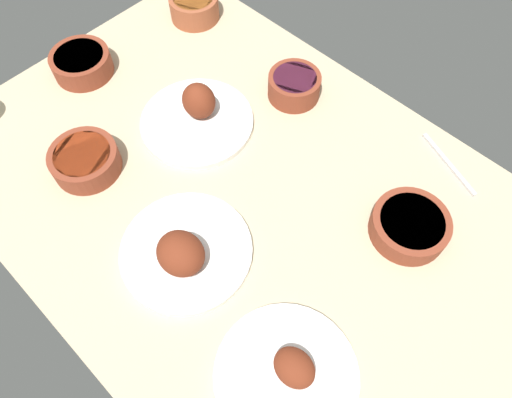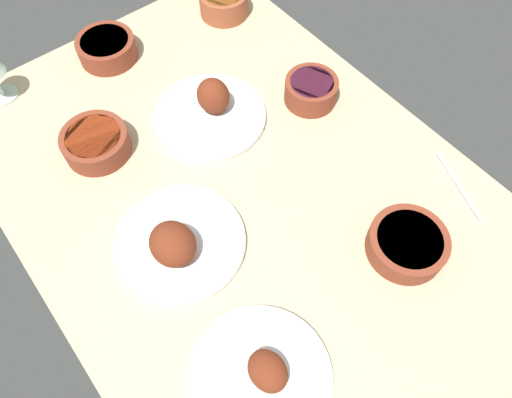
{
  "view_description": "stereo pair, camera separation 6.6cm",
  "coord_description": "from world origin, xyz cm",
  "px_view_note": "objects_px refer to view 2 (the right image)",
  "views": [
    {
      "loc": [
        35.2,
        -36.64,
        92.07
      ],
      "look_at": [
        0.0,
        0.0,
        6.0
      ],
      "focal_mm": 33.39,
      "sensor_mm": 36.0,
      "label": 1
    },
    {
      "loc": [
        39.67,
        -31.75,
        92.07
      ],
      "look_at": [
        0.0,
        0.0,
        6.0
      ],
      "focal_mm": 33.39,
      "sensor_mm": 36.0,
      "label": 2
    }
  ],
  "objects_px": {
    "bowl_pasta": "(107,48)",
    "bowl_onions": "(311,90)",
    "plate_near_viewer": "(178,243)",
    "bowl_cream": "(407,243)",
    "plate_center_main": "(211,110)",
    "bowl_soup": "(224,2)",
    "plate_far_side": "(261,376)",
    "bowl_sauce": "(96,142)",
    "spoon_loose": "(458,186)"
  },
  "relations": [
    {
      "from": "plate_center_main",
      "to": "bowl_soup",
      "type": "xyz_separation_m",
      "value": [
        -0.28,
        0.25,
        0.01
      ]
    },
    {
      "from": "plate_near_viewer",
      "to": "bowl_onions",
      "type": "distance_m",
      "value": 0.49
    },
    {
      "from": "bowl_onions",
      "to": "plate_far_side",
      "type": "bearing_deg",
      "value": -49.36
    },
    {
      "from": "bowl_sauce",
      "to": "spoon_loose",
      "type": "height_order",
      "value": "bowl_sauce"
    },
    {
      "from": "bowl_cream",
      "to": "bowl_soup",
      "type": "xyz_separation_m",
      "value": [
        -0.81,
        0.15,
        0.01
      ]
    },
    {
      "from": "spoon_loose",
      "to": "plate_far_side",
      "type": "bearing_deg",
      "value": -65.6
    },
    {
      "from": "bowl_soup",
      "to": "spoon_loose",
      "type": "height_order",
      "value": "bowl_soup"
    },
    {
      "from": "plate_near_viewer",
      "to": "bowl_cream",
      "type": "xyz_separation_m",
      "value": [
        0.29,
        0.35,
        0.0
      ]
    },
    {
      "from": "bowl_sauce",
      "to": "bowl_onions",
      "type": "bearing_deg",
      "value": 68.91
    },
    {
      "from": "plate_center_main",
      "to": "bowl_onions",
      "type": "height_order",
      "value": "plate_center_main"
    },
    {
      "from": "plate_far_side",
      "to": "bowl_soup",
      "type": "bearing_deg",
      "value": 147.06
    },
    {
      "from": "plate_near_viewer",
      "to": "bowl_cream",
      "type": "height_order",
      "value": "plate_near_viewer"
    },
    {
      "from": "plate_center_main",
      "to": "bowl_onions",
      "type": "bearing_deg",
      "value": 64.54
    },
    {
      "from": "plate_near_viewer",
      "to": "bowl_onions",
      "type": "height_order",
      "value": "plate_near_viewer"
    },
    {
      "from": "plate_center_main",
      "to": "spoon_loose",
      "type": "bearing_deg",
      "value": 31.52
    },
    {
      "from": "plate_center_main",
      "to": "bowl_cream",
      "type": "xyz_separation_m",
      "value": [
        0.52,
        0.1,
        0.0
      ]
    },
    {
      "from": "plate_far_side",
      "to": "bowl_cream",
      "type": "height_order",
      "value": "plate_far_side"
    },
    {
      "from": "plate_far_side",
      "to": "bowl_soup",
      "type": "height_order",
      "value": "plate_far_side"
    },
    {
      "from": "spoon_loose",
      "to": "bowl_pasta",
      "type": "bearing_deg",
      "value": -134.14
    },
    {
      "from": "plate_center_main",
      "to": "bowl_cream",
      "type": "height_order",
      "value": "plate_center_main"
    },
    {
      "from": "spoon_loose",
      "to": "bowl_soup",
      "type": "bearing_deg",
      "value": -155.52
    },
    {
      "from": "plate_far_side",
      "to": "bowl_pasta",
      "type": "bearing_deg",
      "value": 167.47
    },
    {
      "from": "bowl_sauce",
      "to": "bowl_pasta",
      "type": "bearing_deg",
      "value": 145.78
    },
    {
      "from": "plate_far_side",
      "to": "spoon_loose",
      "type": "relative_size",
      "value": 1.39
    },
    {
      "from": "bowl_sauce",
      "to": "plate_far_side",
      "type": "bearing_deg",
      "value": -2.07
    },
    {
      "from": "bowl_sauce",
      "to": "bowl_soup",
      "type": "bearing_deg",
      "value": 111.73
    },
    {
      "from": "plate_center_main",
      "to": "plate_far_side",
      "type": "xyz_separation_m",
      "value": [
        0.54,
        -0.28,
        -0.01
      ]
    },
    {
      "from": "bowl_sauce",
      "to": "bowl_onions",
      "type": "xyz_separation_m",
      "value": [
        0.19,
        0.48,
        0.0
      ]
    },
    {
      "from": "bowl_cream",
      "to": "bowl_onions",
      "type": "xyz_separation_m",
      "value": [
        -0.42,
        0.12,
        0.01
      ]
    },
    {
      "from": "plate_far_side",
      "to": "bowl_soup",
      "type": "relative_size",
      "value": 1.92
    },
    {
      "from": "plate_far_side",
      "to": "spoon_loose",
      "type": "bearing_deg",
      "value": 93.97
    },
    {
      "from": "bowl_cream",
      "to": "plate_near_viewer",
      "type": "bearing_deg",
      "value": -129.01
    },
    {
      "from": "bowl_soup",
      "to": "spoon_loose",
      "type": "xyz_separation_m",
      "value": [
        0.78,
        0.06,
        -0.03
      ]
    },
    {
      "from": "spoon_loose",
      "to": "bowl_sauce",
      "type": "bearing_deg",
      "value": -115.19
    },
    {
      "from": "plate_far_side",
      "to": "bowl_sauce",
      "type": "distance_m",
      "value": 0.62
    },
    {
      "from": "plate_near_viewer",
      "to": "bowl_sauce",
      "type": "height_order",
      "value": "plate_near_viewer"
    },
    {
      "from": "plate_center_main",
      "to": "bowl_cream",
      "type": "distance_m",
      "value": 0.53
    },
    {
      "from": "bowl_pasta",
      "to": "bowl_onions",
      "type": "height_order",
      "value": "bowl_onions"
    },
    {
      "from": "plate_far_side",
      "to": "bowl_soup",
      "type": "distance_m",
      "value": 0.98
    },
    {
      "from": "plate_center_main",
      "to": "bowl_soup",
      "type": "relative_size",
      "value": 1.99
    },
    {
      "from": "plate_far_side",
      "to": "bowl_soup",
      "type": "xyz_separation_m",
      "value": [
        -0.82,
        0.53,
        0.02
      ]
    },
    {
      "from": "bowl_pasta",
      "to": "bowl_sauce",
      "type": "bearing_deg",
      "value": -34.22
    },
    {
      "from": "bowl_cream",
      "to": "bowl_pasta",
      "type": "distance_m",
      "value": 0.88
    },
    {
      "from": "bowl_soup",
      "to": "bowl_sauce",
      "type": "xyz_separation_m",
      "value": [
        0.2,
        -0.51,
        -0.0
      ]
    },
    {
      "from": "plate_center_main",
      "to": "bowl_sauce",
      "type": "bearing_deg",
      "value": -107.15
    },
    {
      "from": "bowl_cream",
      "to": "bowl_onions",
      "type": "relative_size",
      "value": 1.24
    },
    {
      "from": "spoon_loose",
      "to": "bowl_cream",
      "type": "bearing_deg",
      "value": -61.67
    },
    {
      "from": "bowl_cream",
      "to": "spoon_loose",
      "type": "height_order",
      "value": "bowl_cream"
    },
    {
      "from": "plate_center_main",
      "to": "bowl_soup",
      "type": "height_order",
      "value": "plate_center_main"
    },
    {
      "from": "plate_far_side",
      "to": "spoon_loose",
      "type": "xyz_separation_m",
      "value": [
        -0.04,
        0.59,
        -0.01
      ]
    }
  ]
}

